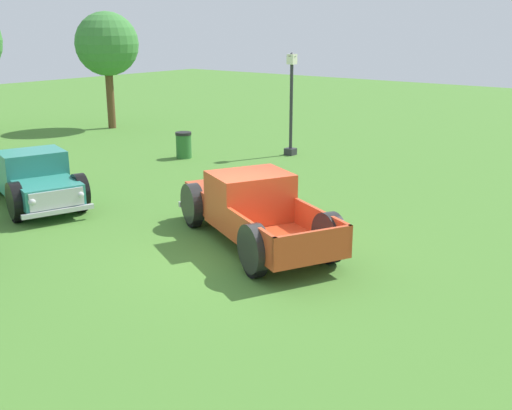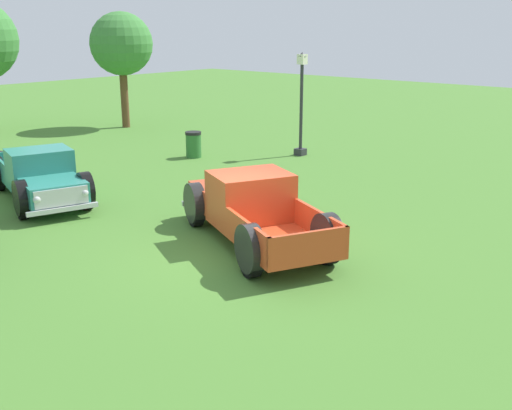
{
  "view_description": "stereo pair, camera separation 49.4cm",
  "coord_description": "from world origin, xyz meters",
  "px_view_note": "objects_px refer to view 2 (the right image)",
  "views": [
    {
      "loc": [
        -9.37,
        -7.82,
        4.75
      ],
      "look_at": [
        0.83,
        0.24,
        0.9
      ],
      "focal_mm": 43.08,
      "sensor_mm": 36.0,
      "label": 1
    },
    {
      "loc": [
        -9.06,
        -8.2,
        4.75
      ],
      "look_at": [
        0.83,
        0.24,
        0.9
      ],
      "focal_mm": 43.08,
      "sensor_mm": 36.0,
      "label": 2
    }
  ],
  "objects_px": {
    "pickup_truck_foreground": "(249,207)",
    "trash_can": "(194,144)",
    "lamp_post_far": "(301,102)",
    "pickup_truck_behind_left": "(42,177)",
    "oak_tree_west": "(121,44)"
  },
  "relations": [
    {
      "from": "lamp_post_far",
      "to": "oak_tree_west",
      "type": "bearing_deg",
      "value": 90.9
    },
    {
      "from": "pickup_truck_foreground",
      "to": "trash_can",
      "type": "bearing_deg",
      "value": 54.04
    },
    {
      "from": "pickup_truck_foreground",
      "to": "oak_tree_west",
      "type": "distance_m",
      "value": 17.2
    },
    {
      "from": "pickup_truck_foreground",
      "to": "lamp_post_far",
      "type": "bearing_deg",
      "value": 29.46
    },
    {
      "from": "pickup_truck_behind_left",
      "to": "lamp_post_far",
      "type": "distance_m",
      "value": 9.93
    },
    {
      "from": "pickup_truck_behind_left",
      "to": "trash_can",
      "type": "height_order",
      "value": "pickup_truck_behind_left"
    },
    {
      "from": "pickup_truck_foreground",
      "to": "oak_tree_west",
      "type": "xyz_separation_m",
      "value": [
        8.1,
        14.86,
        3.08
      ]
    },
    {
      "from": "pickup_truck_behind_left",
      "to": "lamp_post_far",
      "type": "height_order",
      "value": "lamp_post_far"
    },
    {
      "from": "pickup_truck_foreground",
      "to": "lamp_post_far",
      "type": "relative_size",
      "value": 1.43
    },
    {
      "from": "pickup_truck_behind_left",
      "to": "lamp_post_far",
      "type": "xyz_separation_m",
      "value": [
        9.71,
        -1.62,
        1.27
      ]
    },
    {
      "from": "pickup_truck_foreground",
      "to": "trash_can",
      "type": "xyz_separation_m",
      "value": [
        5.39,
        7.43,
        -0.27
      ]
    },
    {
      "from": "trash_can",
      "to": "oak_tree_west",
      "type": "height_order",
      "value": "oak_tree_west"
    },
    {
      "from": "pickup_truck_foreground",
      "to": "pickup_truck_behind_left",
      "type": "height_order",
      "value": "pickup_truck_foreground"
    },
    {
      "from": "trash_can",
      "to": "oak_tree_west",
      "type": "xyz_separation_m",
      "value": [
        2.71,
        7.43,
        3.34
      ]
    },
    {
      "from": "lamp_post_far",
      "to": "trash_can",
      "type": "bearing_deg",
      "value": 136.01
    }
  ]
}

